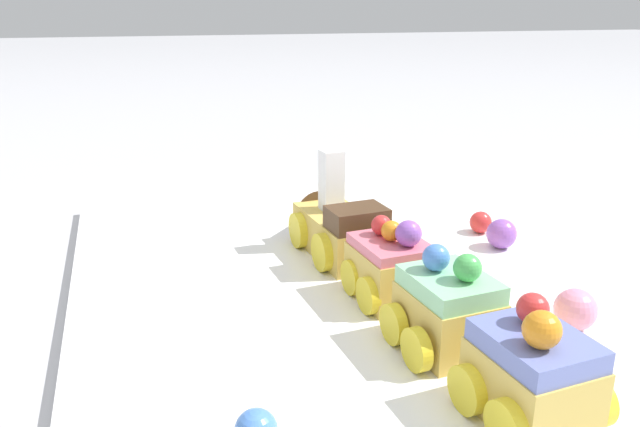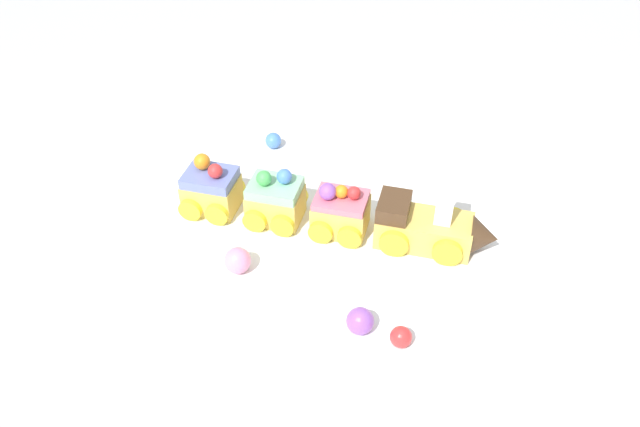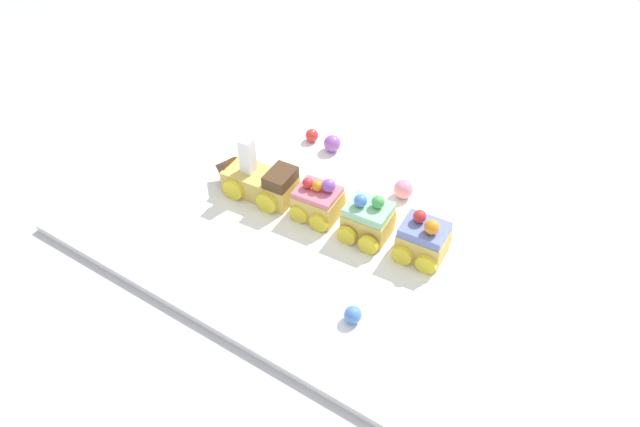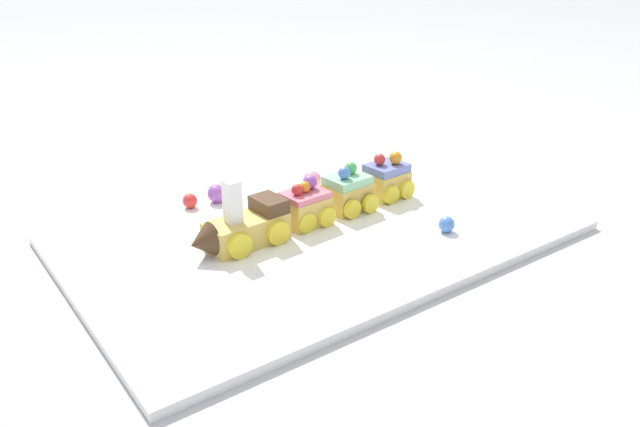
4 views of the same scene
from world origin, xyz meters
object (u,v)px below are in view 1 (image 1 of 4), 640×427
gumball_red (481,222)px  cake_car_strawberry (391,268)px  gumball_pink (575,309)px  gumball_purple (501,234)px  cake_car_mint (448,311)px  cake_train_locomotive (335,225)px  cake_car_blueberry (532,376)px

gumball_red → cake_car_strawberry: bearing=126.3°
gumball_pink → gumball_purple: bearing=-14.5°
cake_car_mint → cake_train_locomotive: bearing=-0.0°
cake_car_mint → cake_car_blueberry: size_ratio=0.98×
gumball_purple → gumball_red: gumball_purple is taller
cake_train_locomotive → cake_car_strawberry: size_ratio=2.02×
cake_car_mint → gumball_purple: size_ratio=2.50×
cake_car_mint → gumball_pink: (-0.01, -0.10, -0.01)m
cake_train_locomotive → gumball_purple: size_ratio=4.99×
cake_car_mint → gumball_pink: bearing=-97.6°
cake_car_mint → gumball_purple: 0.20m
cake_car_mint → gumball_pink: cake_car_mint is taller
cake_car_strawberry → gumball_purple: 0.16m
cake_train_locomotive → cake_car_strawberry: cake_train_locomotive is taller
cake_car_strawberry → gumball_purple: bearing=-69.6°
cake_car_strawberry → gumball_pink: size_ratio=2.33×
gumball_red → cake_car_blueberry: bearing=153.3°
cake_train_locomotive → gumball_purple: cake_train_locomotive is taller
cake_car_mint → cake_car_blueberry: cake_car_blueberry is taller
cake_car_blueberry → gumball_purple: bearing=-34.2°
cake_train_locomotive → gumball_red: 0.16m
cake_car_blueberry → gumball_red: (0.27, -0.14, -0.02)m
cake_car_blueberry → gumball_pink: cake_car_blueberry is taller
gumball_pink → cake_car_blueberry: bearing=129.5°
cake_car_strawberry → gumball_pink: (-0.09, -0.10, -0.01)m
gumball_pink → cake_car_strawberry: bearing=50.5°
gumball_purple → cake_train_locomotive: bearing=74.0°
gumball_pink → gumball_purple: 0.16m
cake_car_blueberry → gumball_pink: bearing=-54.6°
cake_train_locomotive → gumball_pink: cake_train_locomotive is taller
cake_car_strawberry → cake_car_mint: cake_car_mint is taller
cake_train_locomotive → gumball_red: cake_train_locomotive is taller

